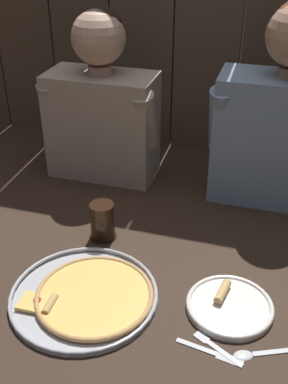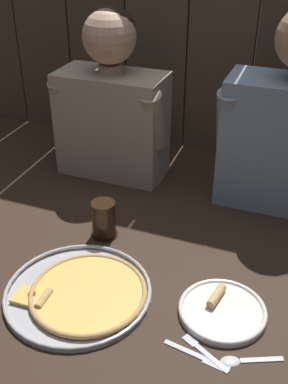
{
  "view_description": "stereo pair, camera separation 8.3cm",
  "coord_description": "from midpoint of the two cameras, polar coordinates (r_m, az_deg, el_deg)",
  "views": [
    {
      "loc": [
        0.28,
        -0.95,
        0.85
      ],
      "look_at": [
        -0.04,
        0.1,
        0.18
      ],
      "focal_mm": 44.18,
      "sensor_mm": 36.0,
      "label": 1
    },
    {
      "loc": [
        0.36,
        -0.92,
        0.85
      ],
      "look_at": [
        -0.04,
        0.1,
        0.18
      ],
      "focal_mm": 44.18,
      "sensor_mm": 36.0,
      "label": 2
    }
  ],
  "objects": [
    {
      "name": "diner_left",
      "position": [
        1.65,
        -2.47,
        10.76
      ],
      "size": [
        0.41,
        0.2,
        0.58
      ],
      "color": "#B2A38E",
      "rests_on": "ground"
    },
    {
      "name": "dinner_plate",
      "position": [
        1.2,
        11.44,
        -13.85
      ],
      "size": [
        0.21,
        0.21,
        0.03
      ],
      "color": "white",
      "rests_on": "ground"
    },
    {
      "name": "ground_plane",
      "position": [
        1.3,
        1.72,
        -9.28
      ],
      "size": [
        3.2,
        3.2,
        0.0
      ],
      "primitive_type": "plane",
      "color": "#332319"
    },
    {
      "name": "table_fork",
      "position": [
        1.12,
        9.4,
        -18.46
      ],
      "size": [
        0.12,
        0.08,
        0.01
      ],
      "color": "silver",
      "rests_on": "ground"
    },
    {
      "name": "pizza_tray",
      "position": [
        1.22,
        -5.51,
        -12.0
      ],
      "size": [
        0.37,
        0.37,
        0.03
      ],
      "color": "#B2B2B7",
      "rests_on": "ground"
    },
    {
      "name": "drinking_glass",
      "position": [
        1.39,
        -3.17,
        -3.36
      ],
      "size": [
        0.08,
        0.08,
        0.11
      ],
      "color": "black",
      "rests_on": "ground"
    },
    {
      "name": "wooden_backdrop_wall",
      "position": [
        1.76,
        11.16,
        21.45
      ],
      "size": [
        2.19,
        0.03,
        1.12
      ],
      "color": "brown",
      "rests_on": "ground"
    },
    {
      "name": "table_spoon",
      "position": [
        1.11,
        13.82,
        -19.15
      ],
      "size": [
        0.14,
        0.08,
        0.01
      ],
      "color": "silver",
      "rests_on": "ground"
    },
    {
      "name": "table_knife",
      "position": [
        1.11,
        8.66,
        -18.95
      ],
      "size": [
        0.16,
        0.04,
        0.01
      ],
      "color": "silver",
      "rests_on": "ground"
    }
  ]
}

